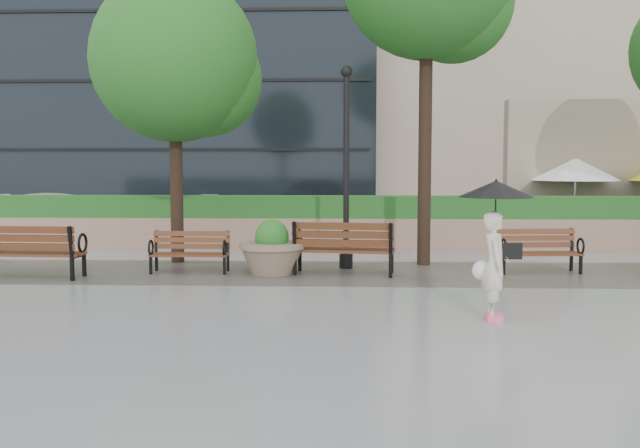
{
  "coord_description": "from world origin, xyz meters",
  "views": [
    {
      "loc": [
        -0.08,
        -11.08,
        2.22
      ],
      "look_at": [
        -0.59,
        1.66,
        1.1
      ],
      "focal_mm": 40.0,
      "sensor_mm": 36.0,
      "label": 1
    }
  ],
  "objects_px": {
    "planter_left": "(272,253)",
    "bench_2": "(344,259)",
    "lamppost": "(346,180)",
    "bench_3": "(538,260)",
    "car_left": "(61,215)",
    "bench_1": "(190,261)",
    "pedestrian": "(495,236)",
    "bench_0": "(32,263)",
    "car_right": "(217,215)"
  },
  "relations": [
    {
      "from": "car_left",
      "to": "pedestrian",
      "type": "bearing_deg",
      "value": -135.05
    },
    {
      "from": "lamppost",
      "to": "car_right",
      "type": "height_order",
      "value": "lamppost"
    },
    {
      "from": "planter_left",
      "to": "bench_2",
      "type": "bearing_deg",
      "value": 0.68
    },
    {
      "from": "bench_1",
      "to": "car_left",
      "type": "bearing_deg",
      "value": 127.9
    },
    {
      "from": "bench_0",
      "to": "car_right",
      "type": "bearing_deg",
      "value": -100.81
    },
    {
      "from": "bench_2",
      "to": "planter_left",
      "type": "distance_m",
      "value": 1.42
    },
    {
      "from": "bench_1",
      "to": "planter_left",
      "type": "distance_m",
      "value": 1.67
    },
    {
      "from": "lamppost",
      "to": "car_right",
      "type": "distance_m",
      "value": 7.9
    },
    {
      "from": "bench_0",
      "to": "car_left",
      "type": "xyz_separation_m",
      "value": [
        -2.53,
        7.61,
        0.34
      ]
    },
    {
      "from": "pedestrian",
      "to": "planter_left",
      "type": "bearing_deg",
      "value": 47.06
    },
    {
      "from": "bench_3",
      "to": "bench_1",
      "type": "bearing_deg",
      "value": 176.59
    },
    {
      "from": "car_right",
      "to": "pedestrian",
      "type": "relative_size",
      "value": 1.88
    },
    {
      "from": "planter_left",
      "to": "car_right",
      "type": "xyz_separation_m",
      "value": [
        -2.49,
        7.58,
        0.18
      ]
    },
    {
      "from": "bench_1",
      "to": "planter_left",
      "type": "relative_size",
      "value": 1.2
    },
    {
      "from": "car_left",
      "to": "car_right",
      "type": "distance_m",
      "value": 4.6
    },
    {
      "from": "bench_0",
      "to": "lamppost",
      "type": "bearing_deg",
      "value": -162.84
    },
    {
      "from": "bench_2",
      "to": "car_left",
      "type": "distance_m",
      "value": 10.94
    },
    {
      "from": "bench_3",
      "to": "car_left",
      "type": "xyz_separation_m",
      "value": [
        -12.33,
        6.59,
        0.38
      ]
    },
    {
      "from": "bench_1",
      "to": "car_left",
      "type": "height_order",
      "value": "car_left"
    },
    {
      "from": "bench_3",
      "to": "planter_left",
      "type": "xyz_separation_m",
      "value": [
        -5.28,
        -0.36,
        0.17
      ]
    },
    {
      "from": "planter_left",
      "to": "car_right",
      "type": "height_order",
      "value": "car_right"
    },
    {
      "from": "planter_left",
      "to": "pedestrian",
      "type": "distance_m",
      "value": 5.3
    },
    {
      "from": "bench_3",
      "to": "planter_left",
      "type": "relative_size",
      "value": 1.3
    },
    {
      "from": "bench_0",
      "to": "pedestrian",
      "type": "distance_m",
      "value": 8.73
    },
    {
      "from": "bench_1",
      "to": "bench_3",
      "type": "xyz_separation_m",
      "value": [
        6.94,
        0.27,
        0.01
      ]
    },
    {
      "from": "car_left",
      "to": "car_right",
      "type": "bearing_deg",
      "value": -81.69
    },
    {
      "from": "car_left",
      "to": "bench_3",
      "type": "bearing_deg",
      "value": -117.61
    },
    {
      "from": "bench_2",
      "to": "pedestrian",
      "type": "bearing_deg",
      "value": 125.2
    },
    {
      "from": "bench_0",
      "to": "pedestrian",
      "type": "xyz_separation_m",
      "value": [
        8.07,
        -3.2,
        0.88
      ]
    },
    {
      "from": "bench_1",
      "to": "pedestrian",
      "type": "relative_size",
      "value": 0.8
    },
    {
      "from": "bench_0",
      "to": "car_right",
      "type": "xyz_separation_m",
      "value": [
        2.03,
        8.23,
        0.3
      ]
    },
    {
      "from": "car_left",
      "to": "bench_0",
      "type": "bearing_deg",
      "value": -161.08
    },
    {
      "from": "bench_2",
      "to": "car_right",
      "type": "distance_m",
      "value": 8.51
    },
    {
      "from": "bench_2",
      "to": "car_right",
      "type": "height_order",
      "value": "car_right"
    },
    {
      "from": "lamppost",
      "to": "bench_2",
      "type": "bearing_deg",
      "value": -92.75
    },
    {
      "from": "bench_3",
      "to": "pedestrian",
      "type": "bearing_deg",
      "value": -117.94
    },
    {
      "from": "car_right",
      "to": "lamppost",
      "type": "bearing_deg",
      "value": -152.8
    },
    {
      "from": "bench_1",
      "to": "lamppost",
      "type": "relative_size",
      "value": 0.37
    },
    {
      "from": "bench_1",
      "to": "lamppost",
      "type": "distance_m",
      "value": 3.57
    },
    {
      "from": "bench_3",
      "to": "lamppost",
      "type": "bearing_deg",
      "value": 167.16
    },
    {
      "from": "bench_0",
      "to": "bench_1",
      "type": "xyz_separation_m",
      "value": [
        2.86,
        0.75,
        -0.06
      ]
    },
    {
      "from": "planter_left",
      "to": "lamppost",
      "type": "height_order",
      "value": "lamppost"
    },
    {
      "from": "bench_1",
      "to": "bench_0",
      "type": "bearing_deg",
      "value": -165.64
    },
    {
      "from": "planter_left",
      "to": "car_left",
      "type": "relative_size",
      "value": 0.29
    },
    {
      "from": "bench_2",
      "to": "car_left",
      "type": "relative_size",
      "value": 0.46
    },
    {
      "from": "planter_left",
      "to": "lamppost",
      "type": "xyz_separation_m",
      "value": [
        1.45,
        0.85,
        1.41
      ]
    },
    {
      "from": "bench_1",
      "to": "car_left",
      "type": "distance_m",
      "value": 8.73
    },
    {
      "from": "lamppost",
      "to": "car_left",
      "type": "distance_m",
      "value": 10.53
    },
    {
      "from": "car_left",
      "to": "car_right",
      "type": "relative_size",
      "value": 1.21
    },
    {
      "from": "planter_left",
      "to": "car_right",
      "type": "distance_m",
      "value": 7.98
    }
  ]
}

